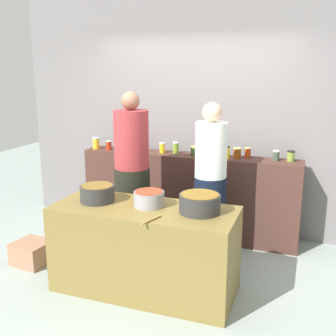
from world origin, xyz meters
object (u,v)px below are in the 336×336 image
Objects in this scene: preserve_jar_2 at (122,145)px; cook_with_tongs at (132,184)px; preserve_jar_9 at (237,153)px; cooking_pot_center at (149,199)px; preserve_jar_6 at (194,151)px; cooking_pot_left at (97,193)px; bread_crate at (32,253)px; preserve_jar_5 at (176,148)px; cook_in_cap at (210,191)px; preserve_jar_0 at (96,143)px; preserve_jar_3 at (137,144)px; preserve_jar_4 at (162,148)px; wooden_spoon at (151,220)px; preserve_jar_7 at (213,152)px; preserve_jar_1 at (109,145)px; preserve_jar_12 at (291,156)px; cooking_pot_right at (200,203)px; preserve_jar_11 at (276,155)px; preserve_jar_10 at (248,153)px; preserve_jar_8 at (226,152)px.

cook_with_tongs is at bearing -57.97° from preserve_jar_2.
preserve_jar_9 reaches higher than cooking_pot_center.
preserve_jar_6 reaches higher than cooking_pot_left.
preserve_jar_5 is at bearing 48.79° from bread_crate.
cook_in_cap reaches higher than bread_crate.
cook_with_tongs is at bearing -39.95° from preserve_jar_0.
preserve_jar_6 is 0.92m from cook_with_tongs.
preserve_jar_5 reaches higher than bread_crate.
preserve_jar_4 is at bearing -9.84° from preserve_jar_3.
preserve_jar_4 is at bearing 107.54° from wooden_spoon.
preserve_jar_7 is at bearing 37.73° from bread_crate.
preserve_jar_3 is at bearing 17.96° from preserve_jar_1.
preserve_jar_5 is at bearing -179.24° from preserve_jar_12.
preserve_jar_1 is 0.72m from preserve_jar_4.
cooking_pot_right is 0.78m from cook_in_cap.
preserve_jar_6 reaches higher than wooden_spoon.
preserve_jar_6 is 0.40× the size of cooking_pot_center.
preserve_jar_3 reaches higher than preserve_jar_7.
preserve_jar_5 is at bearing 134.39° from cook_in_cap.
preserve_jar_2 is 1.69m from cooking_pot_center.
preserve_jar_7 is at bearing -175.04° from preserve_jar_12.
cooking_pot_left is at bearing -102.52° from preserve_jar_5.
bread_crate is (-1.02, -1.31, -0.99)m from preserve_jar_4.
cooking_pot_left is 0.89× the size of cooking_pot_right.
preserve_jar_5 reaches higher than preserve_jar_6.
cook_in_cap reaches higher than cooking_pot_center.
preserve_jar_3 is at bearing 179.34° from preserve_jar_11.
preserve_jar_1 is 2.09m from preserve_jar_11.
preserve_jar_0 is at bearing -175.50° from preserve_jar_5.
preserve_jar_0 is at bearing -176.33° from preserve_jar_10.
cook_in_cap is at bearing -94.91° from preserve_jar_8.
preserve_jar_0 is at bearing -177.79° from preserve_jar_11.
preserve_jar_2 is 0.27× the size of bread_crate.
preserve_jar_3 is at bearing 177.60° from preserve_jar_9.
cook_in_cap reaches higher than wooden_spoon.
preserve_jar_4 is 1.93m from bread_crate.
preserve_jar_4 reaches higher than bread_crate.
cook_in_cap reaches higher than preserve_jar_4.
bread_crate is at bearing -142.27° from preserve_jar_7.
preserve_jar_12 is 3.06m from bread_crate.
cooking_pot_left is (0.76, -1.33, -0.21)m from preserve_jar_0.
preserve_jar_1 is at bearing 76.46° from bread_crate.
preserve_jar_8 is 1.15× the size of preserve_jar_9.
cook_with_tongs is at bearing -69.83° from preserve_jar_3.
preserve_jar_0 is at bearing 134.69° from cooking_pot_center.
preserve_jar_11 is at bearing -6.45° from preserve_jar_10.
wooden_spoon is (-0.51, -1.76, -0.27)m from preserve_jar_10.
cooking_pot_left is at bearing -178.07° from cooking_pot_right.
cook_in_cap is at bearing -25.23° from preserve_jar_2.
preserve_jar_2 is 1.00m from preserve_jar_6.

